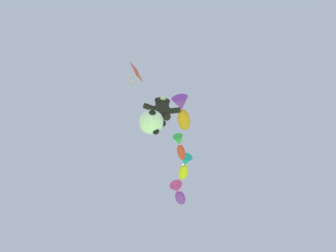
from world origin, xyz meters
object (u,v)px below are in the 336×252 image
teddy_bear_kite (162,108)px  fish_kite_crimson (180,147)px  fish_kite_violet (179,193)px  fish_kite_tangerine (182,112)px  diamond_kite (136,73)px  fish_kite_goldfin (184,167)px  soccer_ball_kite (152,122)px

teddy_bear_kite → fish_kite_crimson: size_ratio=0.79×
fish_kite_crimson → fish_kite_violet: 5.16m
fish_kite_tangerine → fish_kite_crimson: (0.29, 2.56, -0.21)m
fish_kite_tangerine → diamond_kite: (-3.09, -1.81, 0.77)m
teddy_bear_kite → fish_kite_goldfin: size_ratio=0.72×
fish_kite_tangerine → fish_kite_violet: size_ratio=0.98×
fish_kite_violet → soccer_ball_kite: bearing=-106.9°
diamond_kite → fish_kite_violet: bearing=66.1°
teddy_bear_kite → fish_kite_tangerine: fish_kite_tangerine is taller
teddy_bear_kite → diamond_kite: (-1.64, 0.11, 4.12)m
fish_kite_goldfin → diamond_kite: 7.99m
fish_kite_tangerine → diamond_kite: bearing=-149.7°
fish_kite_crimson → teddy_bear_kite: bearing=-111.3°
soccer_ball_kite → fish_kite_tangerine: 5.54m
fish_kite_violet → fish_kite_crimson: bearing=-99.0°
teddy_bear_kite → diamond_kite: 4.44m
soccer_ball_kite → fish_kite_violet: (2.95, 9.70, 4.96)m
teddy_bear_kite → soccer_ball_kite: teddy_bear_kite is taller
diamond_kite → soccer_ball_kite: bearing=-11.2°
teddy_bear_kite → fish_kite_crimson: (1.75, 4.48, 3.14)m
fish_kite_goldfin → soccer_ball_kite: bearing=-112.7°
diamond_kite → fish_kite_tangerine: bearing=30.3°
soccer_ball_kite → fish_kite_tangerine: fish_kite_tangerine is taller
soccer_ball_kite → fish_kite_goldfin: 9.29m
teddy_bear_kite → fish_kite_crimson: 5.74m
fish_kite_crimson → fish_kite_goldfin: bearing=71.8°
fish_kite_tangerine → fish_kite_crimson: bearing=83.6°
fish_kite_crimson → fish_kite_violet: bearing=81.0°
teddy_bear_kite → fish_kite_goldfin: fish_kite_goldfin is taller
teddy_bear_kite → fish_kite_goldfin: 8.30m
fish_kite_tangerine → fish_kite_crimson: fish_kite_tangerine is taller
soccer_ball_kite → fish_kite_goldfin: size_ratio=0.44×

